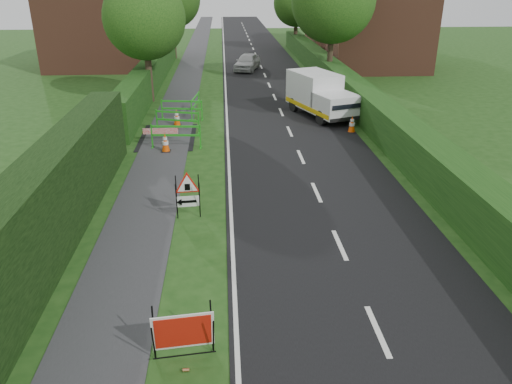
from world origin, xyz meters
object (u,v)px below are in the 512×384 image
red_rect_sign (183,332)px  works_van (320,94)px  hatchback_car (247,62)px  triangle_sign (186,192)px

red_rect_sign → works_van: (5.70, 17.20, 0.55)m
red_rect_sign → hatchback_car: 30.77m
red_rect_sign → hatchback_car: (2.69, 30.65, 0.07)m
works_van → hatchback_car: works_van is taller
hatchback_car → works_van: bearing=-61.5°
red_rect_sign → works_van: works_van is taller
triangle_sign → works_van: size_ratio=0.25×
triangle_sign → hatchback_car: size_ratio=0.34×
works_van → triangle_sign: bearing=-137.4°
triangle_sign → hatchback_car: 25.00m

